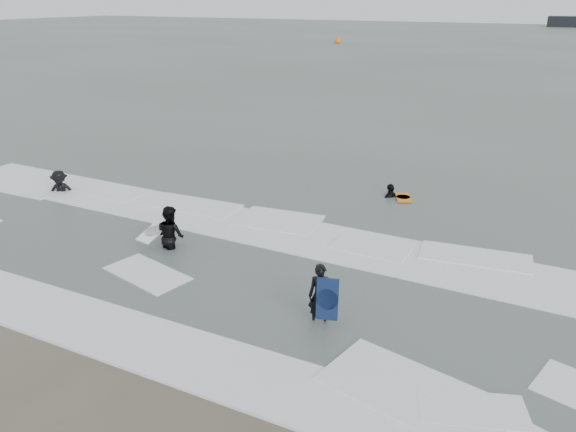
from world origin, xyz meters
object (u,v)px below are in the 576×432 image
at_px(surfer_wading, 172,248).
at_px(buoy, 338,41).
at_px(surfer_right_near, 390,198).
at_px(surfer_breaker, 61,194).
at_px(surfer_centre, 320,324).

xyz_separation_m(surfer_wading, buoy, (-25.55, 73.22, 0.42)).
relative_size(surfer_wading, surfer_right_near, 1.10).
bearing_deg(surfer_wading, surfer_breaker, -1.67).
height_order(surfer_centre, surfer_wading, surfer_wading).
height_order(surfer_breaker, buoy, buoy).
height_order(surfer_centre, buoy, buoy).
xyz_separation_m(surfer_breaker, buoy, (-18.74, 71.26, 0.42)).
bearing_deg(surfer_wading, buoy, -56.41).
xyz_separation_m(surfer_centre, surfer_right_near, (-1.25, 9.05, 0.00)).
height_order(surfer_wading, buoy, buoy).
relative_size(surfer_breaker, buoy, 1.06).
relative_size(surfer_wading, buoy, 1.13).
xyz_separation_m(surfer_wading, surfer_right_near, (4.38, 7.29, 0.00)).
bearing_deg(surfer_right_near, surfer_wading, -0.80).
bearing_deg(surfer_right_near, surfer_centre, 38.10).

